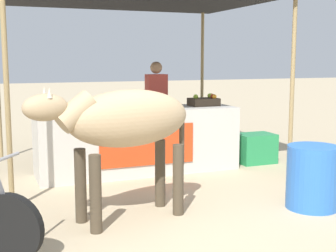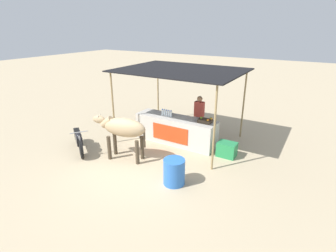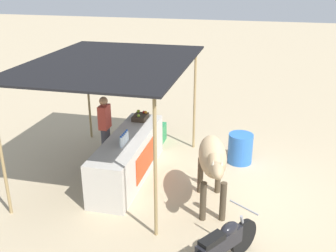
# 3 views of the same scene
# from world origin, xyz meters

# --- Properties ---
(ground_plane) EXTENTS (60.00, 60.00, 0.00)m
(ground_plane) POSITION_xyz_m (0.00, 0.00, 0.00)
(ground_plane) COLOR tan
(stall_counter) EXTENTS (3.00, 0.82, 0.96)m
(stall_counter) POSITION_xyz_m (0.00, 2.20, 0.48)
(stall_counter) COLOR beige
(stall_counter) RESTS_ON ground
(stall_awning) EXTENTS (4.20, 3.20, 2.61)m
(stall_awning) POSITION_xyz_m (0.00, 2.50, 2.51)
(stall_awning) COLOR black
(stall_awning) RESTS_ON ground
(water_bottle_row) EXTENTS (0.43, 0.07, 0.25)m
(water_bottle_row) POSITION_xyz_m (-0.35, 2.15, 1.07)
(water_bottle_row) COLOR silver
(water_bottle_row) RESTS_ON stall_counter
(fruit_crate) EXTENTS (0.44, 0.32, 0.18)m
(fruit_crate) POSITION_xyz_m (1.11, 2.25, 1.03)
(fruit_crate) COLOR #3F3326
(fruit_crate) RESTS_ON stall_counter
(vendor_behind_counter) EXTENTS (0.34, 0.22, 1.65)m
(vendor_behind_counter) POSITION_xyz_m (0.56, 2.95, 0.85)
(vendor_behind_counter) COLOR #383842
(vendor_behind_counter) RESTS_ON ground
(cooler_box) EXTENTS (0.60, 0.44, 0.48)m
(cooler_box) POSITION_xyz_m (1.98, 2.10, 0.24)
(cooler_box) COLOR #268C4C
(cooler_box) RESTS_ON ground
(water_barrel) EXTENTS (0.58, 0.58, 0.72)m
(water_barrel) POSITION_xyz_m (1.30, -0.17, 0.36)
(water_barrel) COLOR blue
(water_barrel) RESTS_ON ground
(cow) EXTENTS (1.85, 0.80, 1.44)m
(cow) POSITION_xyz_m (-0.79, 0.25, 1.03)
(cow) COLOR tan
(cow) RESTS_ON ground
(motorcycle_parked) EXTENTS (1.53, 1.09, 0.90)m
(motorcycle_parked) POSITION_xyz_m (-2.47, -0.11, 0.43)
(motorcycle_parked) COLOR black
(motorcycle_parked) RESTS_ON ground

